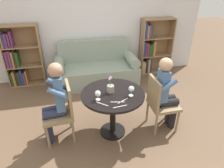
# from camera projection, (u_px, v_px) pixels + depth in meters

# --- Properties ---
(ground_plane) EXTENTS (16.00, 16.00, 0.00)m
(ground_plane) POSITION_uv_depth(u_px,v_px,m) (113.00, 132.00, 3.20)
(ground_plane) COLOR brown
(back_wall) EXTENTS (5.20, 0.05, 2.70)m
(back_wall) POSITION_uv_depth(u_px,v_px,m) (91.00, 18.00, 4.38)
(back_wall) COLOR silver
(back_wall) RESTS_ON ground_plane
(round_table) EXTENTS (0.91, 0.91, 0.73)m
(round_table) POSITION_uv_depth(u_px,v_px,m) (113.00, 102.00, 2.92)
(round_table) COLOR black
(round_table) RESTS_ON ground_plane
(couch) EXTENTS (1.83, 0.80, 0.92)m
(couch) POSITION_uv_depth(u_px,v_px,m) (96.00, 69.00, 4.53)
(couch) COLOR gray
(couch) RESTS_ON ground_plane
(bookshelf_left) EXTENTS (0.76, 0.28, 1.33)m
(bookshelf_left) POSITION_uv_depth(u_px,v_px,m) (19.00, 59.00, 4.30)
(bookshelf_left) COLOR #93704C
(bookshelf_left) RESTS_ON ground_plane
(bookshelf_right) EXTENTS (0.76, 0.28, 1.33)m
(bookshelf_right) POSITION_uv_depth(u_px,v_px,m) (152.00, 47.00, 4.86)
(bookshelf_right) COLOR #93704C
(bookshelf_right) RESTS_ON ground_plane
(chair_left) EXTENTS (0.46, 0.46, 0.90)m
(chair_left) POSITION_uv_depth(u_px,v_px,m) (62.00, 110.00, 2.88)
(chair_left) COLOR #937A56
(chair_left) RESTS_ON ground_plane
(chair_right) EXTENTS (0.42, 0.42, 0.90)m
(chair_right) POSITION_uv_depth(u_px,v_px,m) (160.00, 102.00, 3.06)
(chair_right) COLOR #937A56
(chair_right) RESTS_ON ground_plane
(person_left) EXTENTS (0.44, 0.37, 1.23)m
(person_left) POSITION_uv_depth(u_px,v_px,m) (54.00, 103.00, 2.77)
(person_left) COLOR #282D47
(person_left) RESTS_ON ground_plane
(person_right) EXTENTS (0.42, 0.34, 1.21)m
(person_right) POSITION_uv_depth(u_px,v_px,m) (166.00, 93.00, 3.01)
(person_right) COLOR black
(person_right) RESTS_ON ground_plane
(wine_glass_left) EXTENTS (0.08, 0.08, 0.14)m
(wine_glass_left) POSITION_uv_depth(u_px,v_px,m) (98.00, 94.00, 2.65)
(wine_glass_left) COLOR white
(wine_glass_left) RESTS_ON round_table
(wine_glass_right) EXTENTS (0.08, 0.08, 0.15)m
(wine_glass_right) POSITION_uv_depth(u_px,v_px,m) (131.00, 89.00, 2.73)
(wine_glass_right) COLOR white
(wine_glass_right) RESTS_ON round_table
(flower_vase) EXTENTS (0.10, 0.10, 0.24)m
(flower_vase) POSITION_uv_depth(u_px,v_px,m) (111.00, 88.00, 2.84)
(flower_vase) COLOR #9E9384
(flower_vase) RESTS_ON round_table
(knife_left_setting) EXTENTS (0.17, 0.10, 0.00)m
(knife_left_setting) POSITION_uv_depth(u_px,v_px,m) (123.00, 101.00, 2.67)
(knife_left_setting) COLOR silver
(knife_left_setting) RESTS_ON round_table
(fork_left_setting) EXTENTS (0.15, 0.14, 0.00)m
(fork_left_setting) POSITION_uv_depth(u_px,v_px,m) (102.00, 104.00, 2.61)
(fork_left_setting) COLOR silver
(fork_left_setting) RESTS_ON round_table
(knife_right_setting) EXTENTS (0.19, 0.03, 0.00)m
(knife_right_setting) POSITION_uv_depth(u_px,v_px,m) (120.00, 106.00, 2.55)
(knife_right_setting) COLOR silver
(knife_right_setting) RESTS_ON round_table
(fork_right_setting) EXTENTS (0.19, 0.05, 0.00)m
(fork_right_setting) POSITION_uv_depth(u_px,v_px,m) (117.00, 102.00, 2.64)
(fork_right_setting) COLOR silver
(fork_right_setting) RESTS_ON round_table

